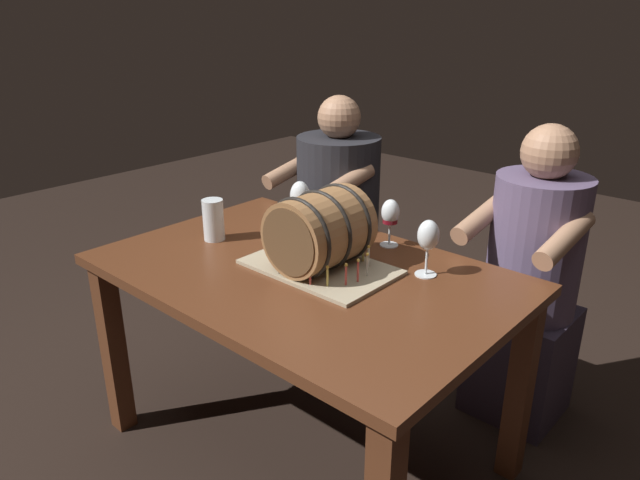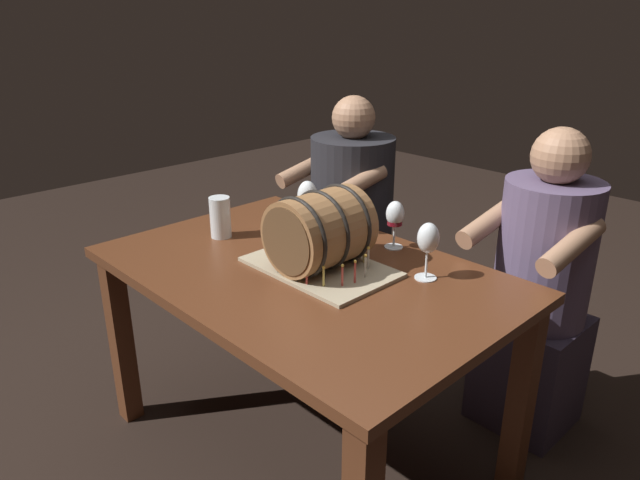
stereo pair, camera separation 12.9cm
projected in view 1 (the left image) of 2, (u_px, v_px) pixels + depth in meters
The scene contains 10 objects.
ground_plane at pixel (306, 446), 2.17m from camera, with size 8.00×8.00×0.00m, color black.
dining_table at pixel (304, 298), 1.94m from camera, with size 1.34×0.88×0.72m.
barrel_cake at pixel (320, 233), 1.86m from camera, with size 0.47×0.31×0.26m.
wine_glass_empty at pixel (428, 237), 1.81m from camera, with size 0.07×0.07×0.18m.
wine_glass_red at pixel (390, 215), 2.05m from camera, with size 0.07×0.07×0.17m.
wine_glass_rose at pixel (345, 203), 2.17m from camera, with size 0.07×0.07×0.17m.
wine_glass_white at pixel (300, 198), 2.21m from camera, with size 0.08×0.08×0.19m.
beer_pint at pixel (213, 221), 2.12m from camera, with size 0.08×0.08×0.15m.
person_seated_left at pixel (337, 226), 2.76m from camera, with size 0.43×0.50×1.16m.
person_seated_right at pixel (529, 291), 2.19m from camera, with size 0.39×0.48×1.15m.
Camera 1 is at (1.20, -1.26, 1.51)m, focal length 32.99 mm.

